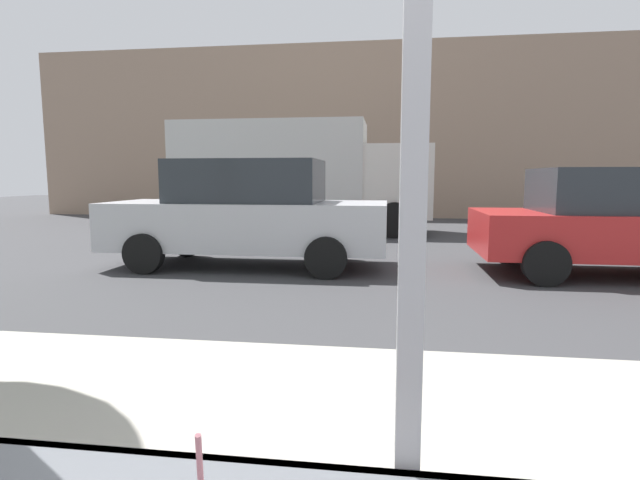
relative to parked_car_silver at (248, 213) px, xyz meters
The scene contains 6 objects.
ground_plane 2.69m from the parked_car_silver, 18.77° to the left, with size 60.00×60.00×0.00m, color #38383A.
sidewalk_strip 6.14m from the parked_car_silver, 66.76° to the right, with size 16.00×2.80×0.13m, color #9E998E.
building_facade_far 11.72m from the parked_car_silver, 77.94° to the left, with size 28.00×1.20×6.45m, color gray.
parked_car_silver is the anchor object (origin of this frame).
parked_car_red 5.79m from the parked_car_silver, ahead, with size 4.11×2.07×1.65m.
box_truck 5.44m from the parked_car_silver, 91.62° to the left, with size 6.89×2.44×3.00m.
Camera 1 is at (-0.05, -0.89, 1.51)m, focal length 27.65 mm.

